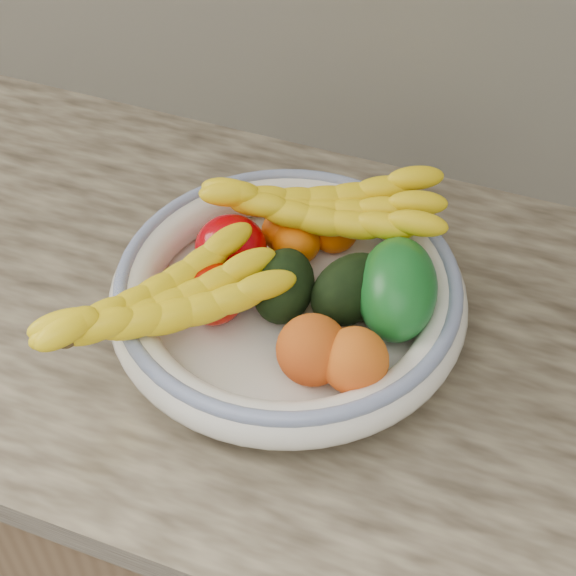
# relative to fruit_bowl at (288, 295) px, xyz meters

# --- Properties ---
(kitchen_counter) EXTENTS (2.44, 0.66, 1.40)m
(kitchen_counter) POSITION_rel_fruit_bowl_xyz_m (0.00, 0.03, -0.48)
(kitchen_counter) COLOR brown
(kitchen_counter) RESTS_ON ground
(fruit_bowl) EXTENTS (0.39, 0.39, 0.08)m
(fruit_bowl) POSITION_rel_fruit_bowl_xyz_m (0.00, 0.00, 0.00)
(fruit_bowl) COLOR white
(fruit_bowl) RESTS_ON kitchen_counter
(clementine_back_left) EXTENTS (0.05, 0.05, 0.05)m
(clementine_back_left) POSITION_rel_fruit_bowl_xyz_m (-0.04, 0.09, 0.01)
(clementine_back_left) COLOR #EC5F04
(clementine_back_left) RESTS_ON fruit_bowl
(clementine_back_right) EXTENTS (0.08, 0.08, 0.05)m
(clementine_back_right) POSITION_rel_fruit_bowl_xyz_m (0.01, 0.11, 0.01)
(clementine_back_right) COLOR #FF6105
(clementine_back_right) RESTS_ON fruit_bowl
(clementine_back_mid) EXTENTS (0.07, 0.07, 0.05)m
(clementine_back_mid) POSITION_rel_fruit_bowl_xyz_m (-0.02, 0.08, 0.01)
(clementine_back_mid) COLOR #FF6F05
(clementine_back_mid) RESTS_ON fruit_bowl
(tomato_left) EXTENTS (0.10, 0.10, 0.07)m
(tomato_left) POSITION_rel_fruit_bowl_xyz_m (-0.08, 0.03, 0.01)
(tomato_left) COLOR #B00008
(tomato_left) RESTS_ON fruit_bowl
(tomato_near_left) EXTENTS (0.10, 0.10, 0.07)m
(tomato_near_left) POSITION_rel_fruit_bowl_xyz_m (-0.07, -0.04, 0.01)
(tomato_near_left) COLOR #B60B00
(tomato_near_left) RESTS_ON fruit_bowl
(avocado_center) EXTENTS (0.08, 0.11, 0.07)m
(avocado_center) POSITION_rel_fruit_bowl_xyz_m (-0.00, -0.00, 0.02)
(avocado_center) COLOR black
(avocado_center) RESTS_ON fruit_bowl
(avocado_right) EXTENTS (0.11, 0.12, 0.07)m
(avocado_right) POSITION_rel_fruit_bowl_xyz_m (0.06, 0.02, 0.02)
(avocado_right) COLOR black
(avocado_right) RESTS_ON fruit_bowl
(green_mango) EXTENTS (0.14, 0.15, 0.11)m
(green_mango) POSITION_rel_fruit_bowl_xyz_m (0.11, 0.03, 0.03)
(green_mango) COLOR #10581C
(green_mango) RESTS_ON fruit_bowl
(peach_front) EXTENTS (0.09, 0.09, 0.07)m
(peach_front) POSITION_rel_fruit_bowl_xyz_m (0.06, -0.08, 0.02)
(peach_front) COLOR orange
(peach_front) RESTS_ON fruit_bowl
(peach_right) EXTENTS (0.08, 0.08, 0.07)m
(peach_right) POSITION_rel_fruit_bowl_xyz_m (0.10, -0.08, 0.02)
(peach_right) COLOR orange
(peach_right) RESTS_ON fruit_bowl
(banana_bunch_back) EXTENTS (0.31, 0.19, 0.08)m
(banana_bunch_back) POSITION_rel_fruit_bowl_xyz_m (0.00, 0.10, 0.04)
(banana_bunch_back) COLOR yellow
(banana_bunch_back) RESTS_ON fruit_bowl
(banana_bunch_front) EXTENTS (0.26, 0.30, 0.08)m
(banana_bunch_front) POSITION_rel_fruit_bowl_xyz_m (-0.10, -0.09, 0.03)
(banana_bunch_front) COLOR yellow
(banana_bunch_front) RESTS_ON fruit_bowl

